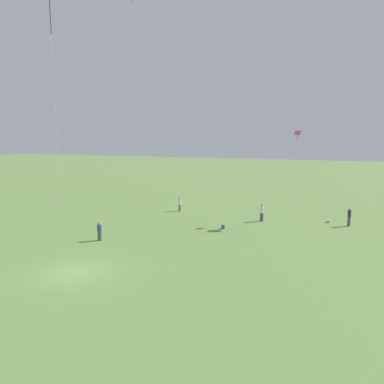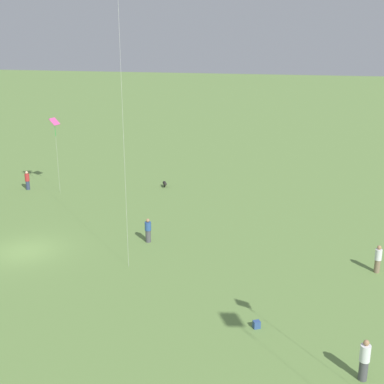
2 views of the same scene
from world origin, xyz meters
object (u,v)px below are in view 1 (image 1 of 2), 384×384
object	(u,v)px
person_1	(262,213)
picnic_bag_1	(223,227)
person_0	(100,232)
picnic_bag_0	(329,221)
kite_2	(132,12)
person_3	(349,217)
person_4	(180,204)
kite_0	(297,138)
kite_4	(50,4)

from	to	relation	value
person_1	picnic_bag_1	world-z (taller)	person_1
picnic_bag_1	person_0	bearing A→B (deg)	-49.45
picnic_bag_0	picnic_bag_1	size ratio (longest dim) A/B	0.90
kite_2	picnic_bag_1	size ratio (longest dim) A/B	49.94
person_3	picnic_bag_0	bearing A→B (deg)	-144.31
person_0	person_3	world-z (taller)	person_3
person_1	person_4	bearing A→B (deg)	110.40
person_3	picnic_bag_1	world-z (taller)	person_3
person_1	kite_0	size ratio (longest dim) A/B	0.19
person_3	kite_0	size ratio (longest dim) A/B	0.20
person_1	kite_2	distance (m)	22.90
person_4	person_3	bearing A→B (deg)	-28.39
kite_2	kite_4	xyz separation A→B (m)	(9.84, 0.62, -2.50)
picnic_bag_0	person_0	bearing A→B (deg)	-53.32
kite_0	person_4	bearing A→B (deg)	25.33
person_0	picnic_bag_0	world-z (taller)	person_0
person_0	person_3	size ratio (longest dim) A/B	0.86
person_4	kite_4	distance (m)	28.48
kite_4	picnic_bag_0	distance (m)	32.07
person_3	kite_4	xyz separation A→B (m)	(23.02, -16.26, 14.88)
person_0	kite_0	bearing A→B (deg)	23.29
person_3	kite_2	world-z (taller)	kite_2
person_3	picnic_bag_1	distance (m)	12.81
person_0	kite_4	xyz separation A→B (m)	(10.02, 4.37, 15.05)
person_0	picnic_bag_0	size ratio (longest dim) A/B	4.44
person_0	person_3	distance (m)	24.38
picnic_bag_1	kite_0	bearing A→B (deg)	135.86
kite_4	picnic_bag_1	world-z (taller)	kite_4
person_3	person_4	bearing A→B (deg)	-120.64
person_4	kite_4	xyz separation A→B (m)	(24.07, 2.52, 15.02)
person_1	picnic_bag_0	bearing A→B (deg)	-44.09
person_1	person_4	xyz separation A→B (m)	(-1.89, -10.17, -0.08)
picnic_bag_0	person_3	bearing A→B (deg)	63.14
person_3	picnic_bag_0	xyz separation A→B (m)	(-0.96, -1.89, -0.82)
person_3	person_1	bearing A→B (deg)	-111.85
person_3	person_0	bearing A→B (deg)	-85.23
kite_0	kite_2	world-z (taller)	kite_2
kite_2	person_4	bearing A→B (deg)	16.52
picnic_bag_1	kite_4	bearing A→B (deg)	-14.62
kite_2	picnic_bag_1	xyz separation A→B (m)	(-7.87, 5.24, -18.16)
person_3	picnic_bag_0	distance (m)	2.27
person_4	kite_4	size ratio (longest dim) A/B	0.10
person_4	kite_4	bearing A→B (deg)	-109.21
person_1	person_3	xyz separation A→B (m)	(-0.84, 8.61, 0.05)
person_1	kite_0	xyz separation A→B (m)	(-1.92, 3.17, 7.82)
person_3	kite_4	world-z (taller)	kite_4
person_1	picnic_bag_0	distance (m)	7.00
person_1	kite_4	distance (m)	27.81
person_3	kite_2	bearing A→B (deg)	-79.45
person_3	kite_2	xyz separation A→B (m)	(13.18, -16.87, 17.38)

